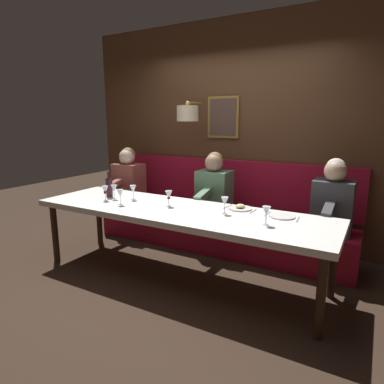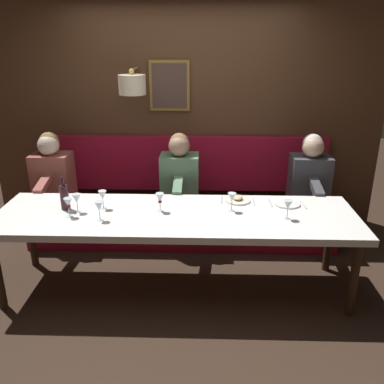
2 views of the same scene
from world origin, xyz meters
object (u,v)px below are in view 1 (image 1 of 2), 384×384
(wine_glass_2, at_px, (114,189))
(diner_middle, at_px, (128,177))
(dining_table, at_px, (178,214))
(wine_glass_3, at_px, (169,195))
(wine_glass_1, at_px, (105,190))
(wine_glass_0, at_px, (120,194))
(wine_glass_5, at_px, (133,189))
(diner_near, at_px, (214,187))
(wine_bottle, at_px, (109,187))
(wine_glass_6, at_px, (225,202))
(diner_nearest, at_px, (333,199))
(wine_glass_4, at_px, (266,212))

(wine_glass_2, bearing_deg, diner_middle, 31.08)
(dining_table, distance_m, wine_glass_3, 0.23)
(wine_glass_1, xyz_separation_m, wine_glass_3, (0.13, -0.76, 0.00))
(wine_glass_2, bearing_deg, dining_table, -90.82)
(diner_middle, distance_m, wine_glass_1, 1.08)
(wine_glass_0, bearing_deg, dining_table, -76.42)
(wine_glass_5, bearing_deg, diner_near, -38.66)
(wine_glass_2, height_order, wine_glass_3, same)
(wine_glass_1, relative_size, wine_bottle, 0.55)
(dining_table, bearing_deg, wine_glass_2, 89.18)
(diner_near, distance_m, wine_glass_6, 0.95)
(diner_near, xyz_separation_m, wine_bottle, (-0.82, 0.95, 0.04))
(diner_nearest, xyz_separation_m, wine_glass_0, (-1.03, 1.96, 0.04))
(diner_nearest, height_order, wine_glass_3, diner_nearest)
(wine_glass_3, bearing_deg, wine_glass_0, 112.55)
(dining_table, xyz_separation_m, wine_glass_3, (0.05, 0.14, 0.17))
(wine_glass_6, bearing_deg, wine_glass_2, 92.68)
(wine_glass_2, distance_m, wine_glass_4, 1.79)
(diner_middle, relative_size, wine_glass_1, 4.82)
(diner_nearest, distance_m, wine_glass_6, 1.18)
(wine_glass_1, xyz_separation_m, wine_glass_4, (0.01, -1.83, 0.00))
(diner_middle, relative_size, wine_glass_5, 4.82)
(diner_middle, relative_size, wine_glass_0, 4.82)
(wine_glass_4, xyz_separation_m, wine_bottle, (0.14, 1.91, -0.00))
(wine_glass_4, bearing_deg, wine_glass_5, 83.76)
(diner_middle, relative_size, wine_glass_4, 4.82)
(wine_glass_2, xyz_separation_m, wine_glass_5, (0.08, -0.20, 0.00))
(dining_table, height_order, diner_middle, diner_middle)
(wine_bottle, bearing_deg, wine_glass_6, -89.67)
(diner_middle, height_order, wine_glass_3, diner_middle)
(diner_nearest, distance_m, wine_glass_0, 2.22)
(diner_nearest, xyz_separation_m, diner_middle, (0.00, 2.72, 0.00))
(wine_glass_5, height_order, wine_bottle, wine_bottle)
(dining_table, bearing_deg, wine_glass_4, -94.64)
(wine_glass_2, bearing_deg, diner_near, -43.73)
(diner_near, height_order, wine_glass_0, diner_near)
(wine_glass_0, bearing_deg, wine_glass_5, 6.80)
(diner_nearest, relative_size, wine_glass_3, 4.82)
(diner_nearest, xyz_separation_m, wine_bottle, (-0.82, 2.32, 0.04))
(wine_glass_1, bearing_deg, wine_glass_3, -79.92)
(diner_near, height_order, wine_glass_4, diner_near)
(wine_glass_1, height_order, wine_glass_6, same)
(diner_nearest, bearing_deg, wine_glass_1, 113.34)
(dining_table, bearing_deg, wine_glass_5, 81.47)
(wine_glass_3, relative_size, wine_bottle, 0.55)
(dining_table, distance_m, diner_middle, 1.64)
(diner_nearest, height_order, wine_glass_4, diner_nearest)
(wine_glass_3, distance_m, wine_glass_5, 0.51)
(wine_glass_4, bearing_deg, diner_near, 44.88)
(wine_glass_1, xyz_separation_m, wine_glass_5, (0.18, -0.25, 0.00))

